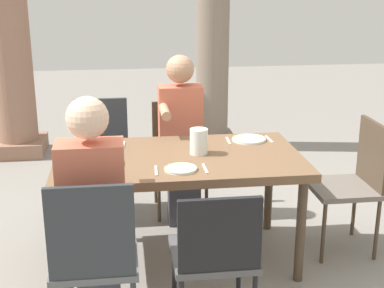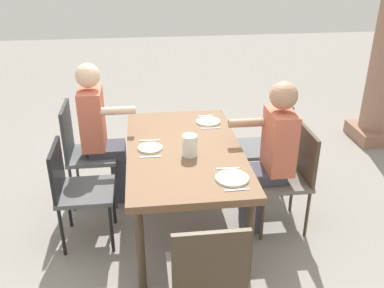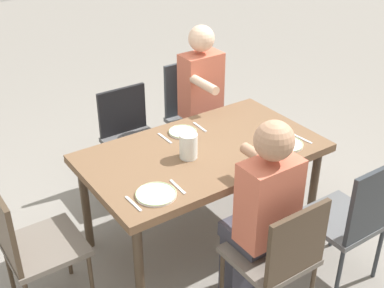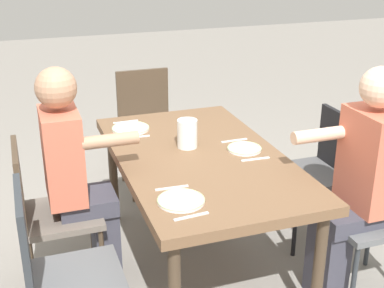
{
  "view_description": "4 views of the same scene",
  "coord_description": "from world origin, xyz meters",
  "px_view_note": "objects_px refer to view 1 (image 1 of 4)",
  "views": [
    {
      "loc": [
        -0.36,
        -3.39,
        1.9
      ],
      "look_at": [
        0.09,
        0.05,
        0.81
      ],
      "focal_mm": 51.26,
      "sensor_mm": 36.0,
      "label": 1
    },
    {
      "loc": [
        3.08,
        -0.31,
        2.28
      ],
      "look_at": [
        0.1,
        0.05,
        0.83
      ],
      "focal_mm": 40.08,
      "sensor_mm": 36.0,
      "label": 2
    },
    {
      "loc": [
        1.73,
        2.4,
        2.47
      ],
      "look_at": [
        0.06,
        -0.03,
        0.8
      ],
      "focal_mm": 47.51,
      "sensor_mm": 36.0,
      "label": 3
    },
    {
      "loc": [
        -2.63,
        0.95,
        1.95
      ],
      "look_at": [
        -0.05,
        0.06,
        0.85
      ],
      "focal_mm": 49.55,
      "sensor_mm": 36.0,
      "label": 4
    }
  ],
  "objects_px": {
    "chair_west_south": "(94,254)",
    "stone_column_near": "(8,24)",
    "chair_head_east": "(354,178)",
    "dining_table": "(179,166)",
    "chair_west_north": "(103,151)",
    "stone_column_centre": "(213,20)",
    "plate_2": "(249,139)",
    "water_pitcher": "(199,143)",
    "diner_woman_green": "(181,133)",
    "plate_1": "(181,169)",
    "plate_0": "(102,145)",
    "chair_mid_south": "(215,252)",
    "diner_man_white": "(94,209)",
    "chair_mid_north": "(179,149)"
  },
  "relations": [
    {
      "from": "chair_mid_north",
      "to": "plate_1",
      "type": "relative_size",
      "value": 4.41
    },
    {
      "from": "chair_west_south",
      "to": "chair_head_east",
      "type": "xyz_separation_m",
      "value": [
        1.76,
        0.89,
        -0.01
      ]
    },
    {
      "from": "chair_west_north",
      "to": "stone_column_centre",
      "type": "distance_m",
      "value": 2.23
    },
    {
      "from": "dining_table",
      "to": "chair_head_east",
      "type": "distance_m",
      "value": 1.24
    },
    {
      "from": "chair_head_east",
      "to": "diner_man_white",
      "type": "height_order",
      "value": "diner_man_white"
    },
    {
      "from": "chair_mid_north",
      "to": "stone_column_centre",
      "type": "xyz_separation_m",
      "value": [
        0.55,
        1.68,
        0.9
      ]
    },
    {
      "from": "diner_man_white",
      "to": "water_pitcher",
      "type": "relative_size",
      "value": 7.84
    },
    {
      "from": "diner_man_white",
      "to": "stone_column_centre",
      "type": "xyz_separation_m",
      "value": [
        1.17,
        3.26,
        0.7
      ]
    },
    {
      "from": "chair_west_south",
      "to": "plate_1",
      "type": "xyz_separation_m",
      "value": [
        0.51,
        0.61,
        0.21
      ]
    },
    {
      "from": "stone_column_centre",
      "to": "plate_2",
      "type": "xyz_separation_m",
      "value": [
        -0.11,
        -2.27,
        -0.65
      ]
    },
    {
      "from": "plate_2",
      "to": "water_pitcher",
      "type": "xyz_separation_m",
      "value": [
        -0.4,
        -0.25,
        0.07
      ]
    },
    {
      "from": "diner_woman_green",
      "to": "plate_1",
      "type": "bearing_deg",
      "value": -96.41
    },
    {
      "from": "plate_0",
      "to": "diner_man_white",
      "type": "bearing_deg",
      "value": -91.03
    },
    {
      "from": "chair_west_south",
      "to": "stone_column_near",
      "type": "height_order",
      "value": "stone_column_near"
    },
    {
      "from": "chair_mid_north",
      "to": "stone_column_near",
      "type": "bearing_deg",
      "value": 133.45
    },
    {
      "from": "chair_head_east",
      "to": "plate_1",
      "type": "bearing_deg",
      "value": -167.65
    },
    {
      "from": "chair_head_east",
      "to": "stone_column_centre",
      "type": "height_order",
      "value": "stone_column_centre"
    },
    {
      "from": "chair_west_south",
      "to": "diner_man_white",
      "type": "xyz_separation_m",
      "value": [
        0.0,
        0.18,
        0.17
      ]
    },
    {
      "from": "chair_head_east",
      "to": "plate_2",
      "type": "xyz_separation_m",
      "value": [
        -0.69,
        0.28,
        0.22
      ]
    },
    {
      "from": "dining_table",
      "to": "chair_west_north",
      "type": "height_order",
      "value": "chair_west_north"
    },
    {
      "from": "chair_mid_south",
      "to": "diner_man_white",
      "type": "relative_size",
      "value": 0.65
    },
    {
      "from": "chair_mid_south",
      "to": "chair_head_east",
      "type": "relative_size",
      "value": 0.93
    },
    {
      "from": "chair_west_south",
      "to": "water_pitcher",
      "type": "relative_size",
      "value": 5.66
    },
    {
      "from": "chair_mid_south",
      "to": "water_pitcher",
      "type": "bearing_deg",
      "value": 87.31
    },
    {
      "from": "plate_0",
      "to": "plate_2",
      "type": "relative_size",
      "value": 0.94
    },
    {
      "from": "chair_mid_north",
      "to": "plate_1",
      "type": "height_order",
      "value": "chair_mid_north"
    },
    {
      "from": "chair_west_north",
      "to": "plate_2",
      "type": "height_order",
      "value": "chair_west_north"
    },
    {
      "from": "diner_man_white",
      "to": "water_pitcher",
      "type": "bearing_deg",
      "value": 48.04
    },
    {
      "from": "chair_west_north",
      "to": "plate_0",
      "type": "height_order",
      "value": "chair_west_north"
    },
    {
      "from": "stone_column_centre",
      "to": "plate_2",
      "type": "relative_size",
      "value": 11.86
    },
    {
      "from": "plate_0",
      "to": "plate_2",
      "type": "height_order",
      "value": "same"
    },
    {
      "from": "chair_west_north",
      "to": "plate_0",
      "type": "relative_size",
      "value": 4.07
    },
    {
      "from": "chair_head_east",
      "to": "dining_table",
      "type": "bearing_deg",
      "value": 180.0
    },
    {
      "from": "water_pitcher",
      "to": "plate_0",
      "type": "bearing_deg",
      "value": 158.98
    },
    {
      "from": "dining_table",
      "to": "diner_man_white",
      "type": "height_order",
      "value": "diner_man_white"
    },
    {
      "from": "chair_mid_south",
      "to": "stone_column_centre",
      "type": "relative_size",
      "value": 0.3
    },
    {
      "from": "chair_mid_south",
      "to": "diner_man_white",
      "type": "xyz_separation_m",
      "value": [
        -0.62,
        0.17,
        0.21
      ]
    },
    {
      "from": "plate_0",
      "to": "diner_woman_green",
      "type": "bearing_deg",
      "value": 35.02
    },
    {
      "from": "plate_2",
      "to": "water_pitcher",
      "type": "relative_size",
      "value": 1.43
    },
    {
      "from": "stone_column_near",
      "to": "stone_column_centre",
      "type": "distance_m",
      "value": 2.14
    },
    {
      "from": "plate_2",
      "to": "stone_column_near",
      "type": "bearing_deg",
      "value": 131.76
    },
    {
      "from": "chair_mid_south",
      "to": "plate_2",
      "type": "bearing_deg",
      "value": 69.11
    },
    {
      "from": "chair_west_south",
      "to": "stone_column_centre",
      "type": "bearing_deg",
      "value": 71.13
    },
    {
      "from": "chair_west_south",
      "to": "chair_mid_south",
      "type": "relative_size",
      "value": 1.11
    },
    {
      "from": "plate_0",
      "to": "water_pitcher",
      "type": "distance_m",
      "value": 0.69
    },
    {
      "from": "diner_man_white",
      "to": "plate_2",
      "type": "bearing_deg",
      "value": 42.98
    },
    {
      "from": "chair_mid_north",
      "to": "plate_1",
      "type": "xyz_separation_m",
      "value": [
        -0.11,
        -1.15,
        0.24
      ]
    },
    {
      "from": "chair_head_east",
      "to": "water_pitcher",
      "type": "distance_m",
      "value": 1.13
    },
    {
      "from": "stone_column_near",
      "to": "plate_2",
      "type": "bearing_deg",
      "value": -48.24
    },
    {
      "from": "plate_0",
      "to": "plate_2",
      "type": "distance_m",
      "value": 1.04
    }
  ]
}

